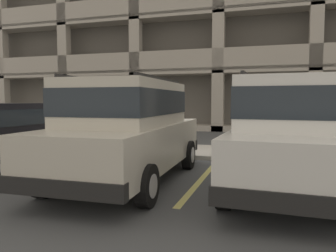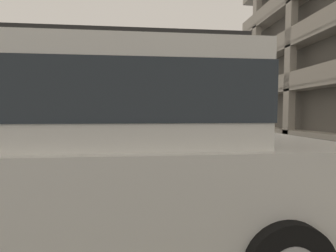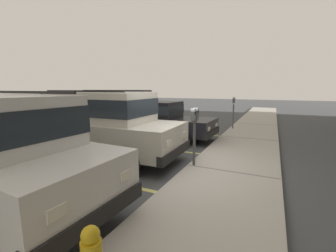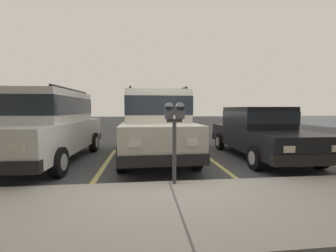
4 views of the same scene
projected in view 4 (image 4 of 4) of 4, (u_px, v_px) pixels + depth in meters
name	position (u px, v px, depth m)	size (l,w,h in m)	color
ground_plane	(168.00, 186.00, 4.46)	(80.00, 80.00, 0.10)	#444749
sidewalk	(178.00, 210.00, 3.17)	(40.00, 2.20, 0.12)	#ADA89E
parking_stall_lines	(103.00, 167.00, 5.68)	(12.08, 4.80, 0.01)	#DBD16B
silver_suv	(155.00, 122.00, 6.78)	(2.10, 4.82, 2.03)	beige
red_sedan	(259.00, 130.00, 6.92)	(1.92, 4.52, 1.54)	black
dark_hatchback	(47.00, 123.00, 6.21)	(2.15, 4.85, 2.03)	silver
parking_meter_near	(174.00, 124.00, 4.03)	(0.35, 0.12, 1.48)	#47474C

